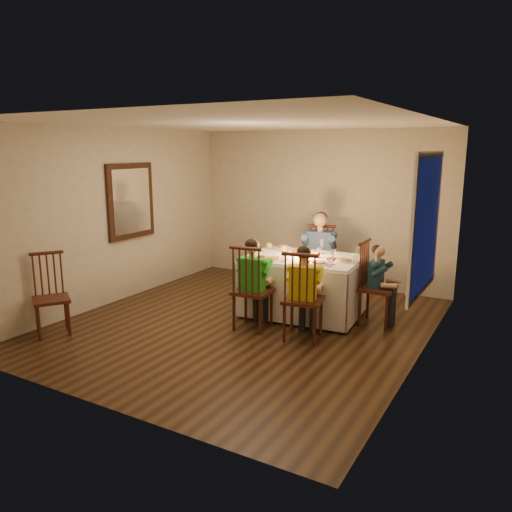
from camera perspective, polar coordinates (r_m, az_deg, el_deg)
The scene contains 26 objects.
ground at distance 6.71m, azimuth -1.29°, elevation -7.79°, with size 5.00×5.00×0.00m, color black.
wall_left at distance 7.78m, azimuth -15.73°, elevation 4.41°, with size 0.02×5.00×2.60m, color beige.
wall_right at distance 5.59m, azimuth 18.85°, elevation 1.27°, with size 0.02×5.00×2.60m, color beige.
wall_back at distance 8.61m, azimuth 7.31°, elevation 5.48°, with size 4.50×0.02×2.60m, color beige.
ceiling at distance 6.32m, azimuth -1.40°, elevation 14.97°, with size 5.00×5.00×0.00m, color white.
dining_table at distance 6.98m, azimuth 5.44°, elevation -2.01°, with size 1.66×1.26×0.79m.
chair_adult at distance 7.98m, azimuth 7.12°, elevation -4.61°, with size 0.46×0.44×1.12m, color #35140E, non-canonical shape.
chair_near_left at distance 6.58m, azimuth -0.37°, elevation -8.22°, with size 0.46×0.44×1.12m, color #35140E, non-canonical shape.
chair_near_right at distance 6.26m, azimuth 5.33°, elevation -9.36°, with size 0.46×0.44×1.12m, color #35140E, non-canonical shape.
chair_end at distance 6.91m, azimuth 13.52°, elevation -7.56°, with size 0.46×0.44×1.12m, color #35140E, non-canonical shape.
chair_extra at distance 6.86m, azimuth -22.06°, elevation -8.29°, with size 0.43×0.41×1.03m, color #35140E, non-canonical shape.
adult at distance 7.98m, azimuth 7.12°, elevation -4.61°, with size 0.51×0.47×1.34m, color navy, non-canonical shape.
child_green at distance 6.58m, azimuth -0.37°, elevation -8.22°, with size 0.42×0.39×1.19m, color green, non-canonical shape.
child_yellow at distance 6.26m, azimuth 5.33°, elevation -9.36°, with size 0.41×0.38×1.17m, color yellow, non-canonical shape.
child_teal at distance 6.91m, azimuth 13.52°, elevation -7.56°, with size 0.36×0.33×1.07m, color #18343D, non-canonical shape.
setting_adult at distance 7.21m, azimuth 6.11°, elevation 0.44°, with size 0.26×0.26×0.02m, color silver.
setting_green at distance 6.75m, azimuth 2.00°, elevation -0.31°, with size 0.26×0.26×0.02m, color silver.
setting_yellow at distance 6.53m, azimuth 7.21°, elevation -0.83°, with size 0.26×0.26×0.02m, color silver.
setting_teal at distance 6.74m, azimuth 10.07°, elevation -0.52°, with size 0.26×0.26×0.02m, color silver.
candle_left at distance 6.94m, azimuth 5.03°, elevation 0.33°, with size 0.06×0.06×0.10m, color white.
candle_right at distance 6.90m, azimuth 5.98°, elevation 0.24°, with size 0.06×0.06×0.10m, color white.
squash at distance 7.46m, azimuth 1.50°, elevation 1.18°, with size 0.09×0.09×0.09m, color gold.
orange_fruit at distance 6.92m, azimuth 7.05°, elevation 0.16°, with size 0.08×0.08×0.08m, color #EB5613.
serving_bowl at distance 7.36m, azimuth 3.16°, elevation 0.85°, with size 0.20×0.20×0.05m, color silver.
wall_mirror at distance 7.95m, azimuth -14.11°, elevation 6.11°, with size 0.06×0.95×1.15m.
window_blinds at distance 5.66m, azimuth 18.76°, elevation 3.47°, with size 0.07×1.34×1.54m.
Camera 1 is at (3.26, -5.40, 2.30)m, focal length 35.00 mm.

